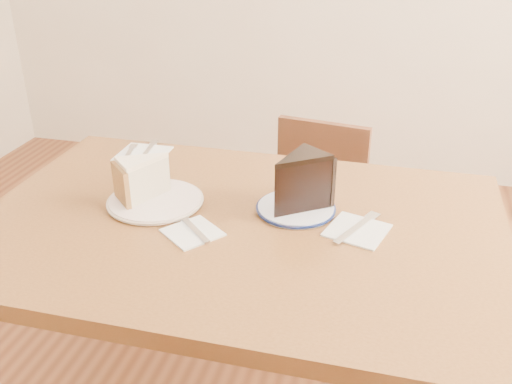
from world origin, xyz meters
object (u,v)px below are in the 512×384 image
Objects in this scene: table at (238,257)px; chair_far at (309,226)px; plate_navy at (296,208)px; carrot_cake at (147,179)px; plate_cream at (155,201)px; chocolate_cake at (296,185)px.

chair_far reaches higher than table.
chair_far is 0.60m from plate_navy.
plate_navy reaches higher than chair_far.
carrot_cake is (-0.24, 0.05, 0.16)m from table.
table is 0.24m from plate_cream.
table is at bearing 33.34° from carrot_cake.
chair_far is 0.71m from plate_cream.
table is 0.22m from chocolate_cake.
chocolate_cake is at bearing -82.95° from plate_navy.
chocolate_cake is (0.36, 0.02, 0.02)m from carrot_cake.
chocolate_cake is (0.34, 0.04, 0.07)m from plate_cream.
plate_navy is 0.07m from chocolate_cake.
carrot_cake reaches higher than plate_cream.
plate_cream is 1.24× the size of plate_navy.
carrot_cake reaches higher than table.
plate_navy is at bearing 8.02° from plate_cream.
table is 5.41× the size of plate_cream.
chair_far is 3.40× the size of plate_cream.
plate_cream is at bearing 170.79° from table.
carrot_cake is at bearing 154.39° from plate_cream.
plate_cream is at bearing 18.63° from carrot_cake.
carrot_cake is (-0.32, -0.53, 0.39)m from chair_far.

